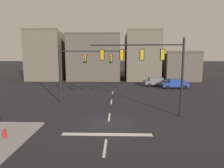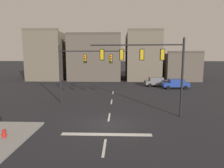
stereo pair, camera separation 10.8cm
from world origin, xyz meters
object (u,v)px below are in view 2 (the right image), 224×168
Objects in this scene: signal_mast_far_side at (79,65)px; fire_hydrant at (4,135)px; signal_mast_near_side at (150,61)px; car_lot_middle at (157,82)px; car_lot_nearside at (176,84)px.

signal_mast_far_side is 11.78m from fire_hydrant.
signal_mast_near_side is 1.83× the size of car_lot_middle.
signal_mast_near_side reaches higher than car_lot_middle.
car_lot_middle is (11.50, 13.25, -3.65)m from signal_mast_far_side.
signal_mast_near_side reaches higher than signal_mast_far_side.
signal_mast_far_side is (-7.35, 4.87, -0.50)m from signal_mast_near_side.
car_lot_middle is at bearing 58.79° from fire_hydrant.
car_lot_middle is 27.90m from fire_hydrant.
car_lot_nearside is 3.75m from car_lot_middle.
signal_mast_far_side is 18.15m from car_lot_nearside.
fire_hydrant is at bearing -105.58° from signal_mast_far_side.
car_lot_nearside is at bearing 51.09° from fire_hydrant.
car_lot_nearside is 27.35m from fire_hydrant.
car_lot_middle is at bearing 77.10° from signal_mast_near_side.
car_lot_nearside is 6.04× the size of fire_hydrant.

